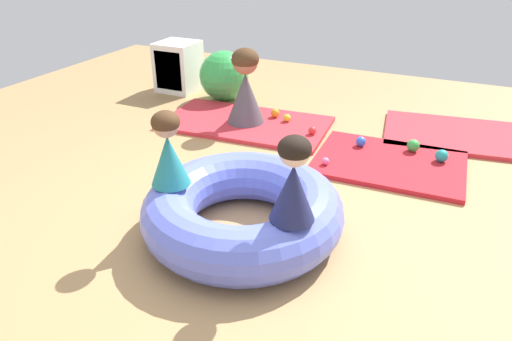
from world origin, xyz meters
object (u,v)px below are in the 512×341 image
inflatable_cushion (243,210)px  storage_cube (177,67)px  play_ball_orange (275,113)px  exercise_ball_large (224,76)px  play_ball_pink (326,161)px  child_in_navy (293,180)px  play_ball_green (413,146)px  play_ball_red (312,131)px  play_ball_yellow (287,118)px  play_ball_teal (442,156)px  play_ball_blue (361,141)px  child_in_teal (168,149)px  adult_seated (245,87)px

inflatable_cushion → storage_cube: (-1.97, 2.31, 0.11)m
play_ball_orange → exercise_ball_large: exercise_ball_large is taller
play_ball_pink → storage_cube: storage_cube is taller
child_in_navy → play_ball_green: 1.91m
play_ball_red → exercise_ball_large: exercise_ball_large is taller
play_ball_yellow → play_ball_green: bearing=-9.2°
play_ball_red → play_ball_teal: 1.13m
inflatable_cushion → play_ball_blue: 1.58m
child_in_navy → play_ball_orange: child_in_navy is taller
child_in_teal → play_ball_orange: bearing=-175.4°
child_in_teal → play_ball_orange: (-0.14, 2.01, -0.48)m
play_ball_pink → play_ball_green: 0.81m
play_ball_red → child_in_navy: bearing=-75.5°
play_ball_red → child_in_teal: bearing=-101.0°
play_ball_blue → exercise_ball_large: 1.85m
inflatable_cushion → child_in_navy: child_in_navy is taller
play_ball_red → storage_cube: (-1.89, 0.71, 0.20)m
adult_seated → storage_cube: size_ratio=1.27×
play_ball_yellow → play_ball_teal: 1.48m
child_in_teal → play_ball_red: (0.34, 1.74, -0.49)m
storage_cube → inflatable_cushion: bearing=-49.6°
adult_seated → play_ball_teal: size_ratio=6.97×
child_in_navy → play_ball_yellow: child_in_navy is taller
inflatable_cushion → play_ball_yellow: inflatable_cushion is taller
play_ball_yellow → storage_cube: (-1.57, 0.50, 0.20)m
inflatable_cushion → play_ball_pink: 1.09m
play_ball_pink → play_ball_blue: bearing=69.9°
play_ball_green → storage_cube: bearing=165.9°
play_ball_green → storage_cube: 2.88m
play_ball_blue → inflatable_cushion: bearing=-104.2°
child_in_navy → play_ball_green: (0.42, 1.81, -0.48)m
inflatable_cushion → adult_seated: adult_seated is taller
inflatable_cushion → play_ball_teal: inflatable_cushion is taller
child_in_teal → play_ball_pink: bearing=153.1°
inflatable_cushion → play_ball_teal: bearing=55.1°
play_ball_blue → play_ball_green: 0.43m
play_ball_pink → play_ball_green: (0.60, 0.55, 0.02)m
child_in_navy → storage_cube: (-2.36, 2.51, -0.29)m
play_ball_red → play_ball_pink: bearing=-61.7°
adult_seated → play_ball_pink: size_ratio=11.75×
inflatable_cushion → play_ball_green: (0.81, 1.61, -0.08)m
play_ball_orange → play_ball_green: play_ball_green is taller
adult_seated → exercise_ball_large: adult_seated is taller
child_in_navy → play_ball_yellow: size_ratio=6.46×
play_ball_yellow → play_ball_blue: (0.79, -0.28, 0.01)m
play_ball_yellow → play_ball_teal: bearing=-11.8°
play_ball_red → exercise_ball_large: bearing=153.0°
play_ball_green → exercise_ball_large: 2.22m
play_ball_blue → play_ball_green: size_ratio=0.83×
exercise_ball_large → play_ball_orange: bearing=-25.8°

